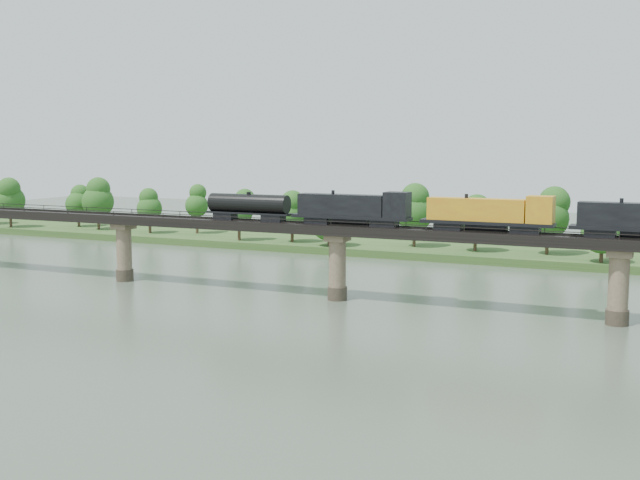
% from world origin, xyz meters
% --- Properties ---
extents(ground, '(400.00, 400.00, 0.00)m').
position_xyz_m(ground, '(0.00, 0.00, 0.00)').
color(ground, '#3C4B3A').
rests_on(ground, ground).
extents(far_bank, '(300.00, 24.00, 1.60)m').
position_xyz_m(far_bank, '(0.00, 85.00, 0.80)').
color(far_bank, '#2D4D1F').
rests_on(far_bank, ground).
extents(bridge, '(236.00, 30.00, 11.50)m').
position_xyz_m(bridge, '(0.00, 30.00, 5.46)').
color(bridge, '#473A2D').
rests_on(bridge, ground).
extents(bridge_superstructure, '(220.00, 4.90, 0.75)m').
position_xyz_m(bridge_superstructure, '(0.00, 30.00, 11.79)').
color(bridge_superstructure, black).
rests_on(bridge_superstructure, bridge).
extents(far_treeline, '(289.06, 17.54, 13.60)m').
position_xyz_m(far_treeline, '(-8.21, 80.52, 8.83)').
color(far_treeline, '#382619').
rests_on(far_treeline, far_bank).
extents(freight_train, '(74.51, 2.90, 5.13)m').
position_xyz_m(freight_train, '(15.87, 30.00, 13.95)').
color(freight_train, black).
rests_on(freight_train, bridge).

